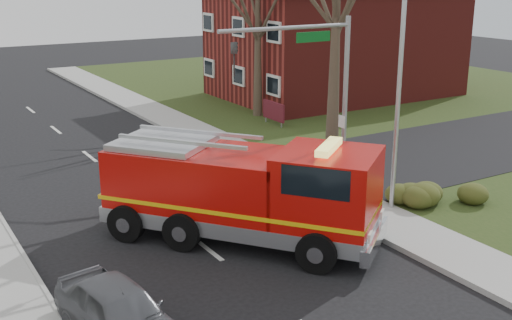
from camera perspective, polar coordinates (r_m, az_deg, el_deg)
ground at (r=20.24m, az=-4.37°, el=-7.89°), size 120.00×120.00×0.00m
sidewalk_right at (r=23.43m, az=9.30°, el=-4.37°), size 2.40×80.00×0.15m
brick_building at (r=44.19m, az=7.11°, el=10.36°), size 15.40×10.40×7.25m
health_center_sign at (r=35.32m, az=1.58°, el=4.35°), size 0.12×2.00×1.40m
hedge_corner at (r=24.44m, az=15.89°, el=-2.65°), size 2.80×2.00×0.90m
bare_tree_far at (r=36.94m, az=0.16°, el=13.68°), size 5.25×5.25×10.50m
traffic_signal_mast at (r=22.75m, az=5.47°, el=7.26°), size 5.29×0.18×6.80m
streetlight_pole at (r=22.50m, az=12.49°, el=6.43°), size 1.48×0.16×8.40m
fire_engine at (r=20.29m, az=-1.07°, el=-3.00°), size 7.58×8.56×3.46m
parked_car_maroon at (r=15.61m, az=-11.99°, el=-13.16°), size 2.39×4.47×1.45m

